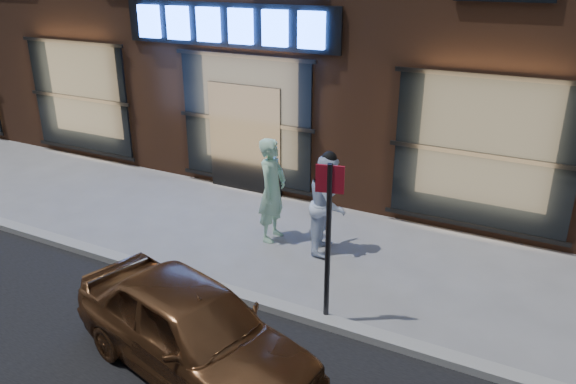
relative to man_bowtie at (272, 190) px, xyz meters
name	(u,v)px	position (x,y,z in m)	size (l,w,h in m)	color
ground	(126,264)	(-1.73, -2.06, -0.97)	(90.00, 90.00, 0.00)	slate
curb	(125,261)	(-1.73, -2.06, -0.91)	(60.00, 0.25, 0.12)	gray
man_bowtie	(272,190)	(0.00, 0.00, 0.00)	(0.71, 0.46, 1.94)	#BBF6CC
man_cap	(328,204)	(1.08, 0.05, -0.08)	(0.86, 0.67, 1.77)	white
gold_sedan	(193,328)	(0.94, -3.68, -0.36)	(1.44, 3.57, 1.22)	brown
sign_post	(328,230)	(1.97, -1.96, 0.48)	(0.38, 0.12, 2.39)	#262628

